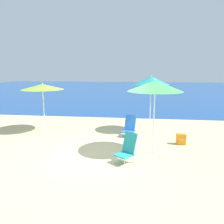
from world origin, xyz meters
name	(u,v)px	position (x,y,z in m)	size (l,w,h in m)	color
ground_plane	(103,154)	(0.00, 0.00, 0.00)	(60.00, 60.00, 0.00)	#D1BA89
sea_water	(133,89)	(0.00, 25.37, 0.00)	(60.00, 40.00, 0.01)	#19478C
beach_umbrella_teal	(151,81)	(1.53, 2.81, 2.16)	(1.51, 1.51, 2.37)	white
beach_umbrella_lime	(43,87)	(-2.95, 2.32, 1.90)	(1.75, 1.75, 2.06)	white
beach_umbrella_green	(155,86)	(1.53, 0.30, 2.11)	(1.67, 1.67, 2.32)	white
beach_chair_teal	(127,148)	(0.77, -0.48, 0.41)	(0.68, 0.70, 0.84)	silver
beach_chair_blue	(129,127)	(0.70, 2.08, 0.37)	(0.60, 0.71, 0.81)	silver
backpack_orange	(181,139)	(2.56, 1.28, 0.19)	(0.32, 0.24, 0.38)	orange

